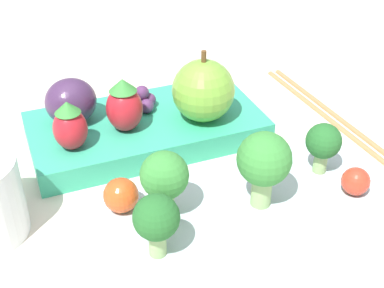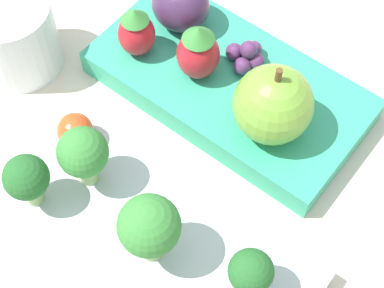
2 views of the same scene
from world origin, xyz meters
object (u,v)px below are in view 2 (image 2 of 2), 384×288
Objects in this scene: bento_box_fruit at (229,85)px; strawberry_1 at (198,52)px; broccoli_floret_3 at (83,154)px; apple at (273,104)px; plum at (181,5)px; drinking_cup at (14,36)px; grape_cluster at (245,55)px; bento_box_savoury at (149,246)px; broccoli_floret_2 at (149,227)px; broccoli_floret_0 at (27,179)px; strawberry_0 at (136,32)px; broccoli_floret_1 at (251,272)px; cherry_tomato_0 at (75,131)px.

strawberry_1 is at bearing 18.42° from bento_box_fruit.
broccoli_floret_3 is 0.79× the size of apple.
plum is 0.13m from drinking_cup.
broccoli_floret_3 is 1.63× the size of grape_cluster.
bento_box_fruit reaches higher than bento_box_savoury.
broccoli_floret_2 reaches higher than bento_box_fruit.
apple is 1.44× the size of plum.
drinking_cup is at bearing 7.58° from apple.
bento_box_savoury is at bearing 94.16° from grape_cluster.
plum is (0.08, -0.18, -0.01)m from broccoli_floret_2.
strawberry_1 is at bearing -74.12° from bento_box_savoury.
apple reaches higher than strawberry_1.
strawberry_1 is (-0.04, -0.15, -0.00)m from broccoli_floret_0.
broccoli_floret_0 is 0.17m from apple.
bento_box_fruit is 5.12× the size of strawberry_0.
broccoli_floret_2 is 1.37× the size of strawberry_0.
plum reaches higher than bento_box_savoury.
broccoli_floret_2 reaches higher than strawberry_1.
broccoli_floret_0 is at bearing 66.46° from bento_box_fruit.
broccoli_floret_1 reaches higher than grape_cluster.
broccoli_floret_2 is at bearing 125.12° from strawberry_0.
broccoli_floret_2 reaches higher than plum.
cherry_tomato_0 is at bearing -25.75° from bento_box_savoury.
grape_cluster reaches higher than bento_box_fruit.
broccoli_floret_0 reaches higher than broccoli_floret_1.
drinking_cup reaches higher than cherry_tomato_0.
strawberry_0 is (0.00, -0.09, 0.01)m from cherry_tomato_0.
grape_cluster is at bearing -83.84° from broccoli_floret_2.
apple reaches higher than broccoli_floret_3.
apple reaches higher than cherry_tomato_0.
bento_box_savoury is 4.43× the size of broccoli_floret_3.
apple is (0.04, -0.11, 0.00)m from broccoli_floret_1.
drinking_cup is (0.21, 0.03, -0.02)m from apple.
bento_box_fruit is 5.24× the size of broccoli_floret_1.
broccoli_floret_3 reaches higher than drinking_cup.
drinking_cup is at bearing -47.23° from broccoli_floret_0.
plum is (0.04, -0.04, -0.00)m from strawberry_1.
plum reaches higher than broccoli_floret_1.
bento_box_fruit is 0.17m from broccoli_floret_0.
broccoli_floret_2 reaches higher than broccoli_floret_3.
bento_box_savoury is 0.16m from strawberry_0.
broccoli_floret_1 is at bearing 117.76° from grape_cluster.
cherry_tomato_0 is at bearing -26.85° from broccoli_floret_2.
broccoli_floret_1 is 0.98× the size of strawberry_0.
bento_box_fruit is at bearing -29.71° from apple.
broccoli_floret_3 is (0.07, -0.03, -0.00)m from broccoli_floret_2.
grape_cluster is at bearing -100.80° from bento_box_fruit.
broccoli_floret_1 is 0.16m from cherry_tomato_0.
plum is 1.43× the size of grape_cluster.
cherry_tomato_0 is at bearing 93.00° from strawberry_0.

